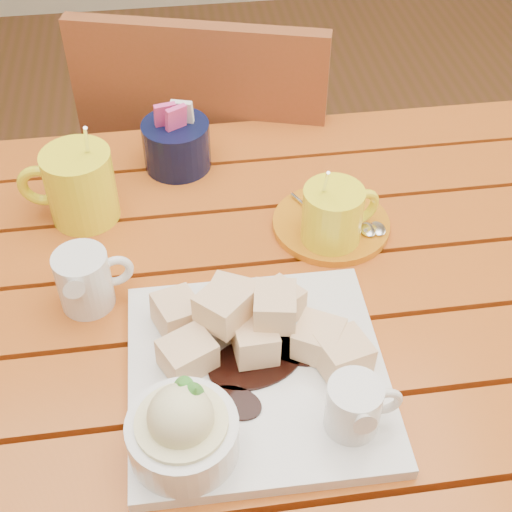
{
  "coord_description": "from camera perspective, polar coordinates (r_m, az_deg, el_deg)",
  "views": [
    {
      "loc": [
        -0.05,
        -0.61,
        1.42
      ],
      "look_at": [
        0.03,
        -0.0,
        0.82
      ],
      "focal_mm": 50.0,
      "sensor_mm": 36.0,
      "label": 1
    }
  ],
  "objects": [
    {
      "name": "coffee_mug_left",
      "position": [
        1.02,
        -14.03,
        5.54
      ],
      "size": [
        0.14,
        0.1,
        0.16
      ],
      "rotation": [
        0.0,
        0.0,
        -0.14
      ],
      "color": "yellow",
      "rests_on": "table"
    },
    {
      "name": "chair_far",
      "position": [
        1.47,
        -3.14,
        5.78
      ],
      "size": [
        0.53,
        0.53,
        0.91
      ],
      "rotation": [
        0.0,
        0.0,
        2.86
      ],
      "color": "brown",
      "rests_on": "ground"
    },
    {
      "name": "cream_pitcher",
      "position": [
        0.89,
        -13.48,
        -1.83
      ],
      "size": [
        0.1,
        0.08,
        0.08
      ],
      "rotation": [
        0.0,
        0.0,
        0.22
      ],
      "color": "white",
      "rests_on": "table"
    },
    {
      "name": "orange_saucer",
      "position": [
        1.0,
        6.11,
        2.56
      ],
      "size": [
        0.16,
        0.16,
        0.02
      ],
      "rotation": [
        0.0,
        0.0,
        0.26
      ],
      "color": "orange",
      "rests_on": "table"
    },
    {
      "name": "sugar_caddy",
      "position": [
        1.1,
        -6.37,
        8.91
      ],
      "size": [
        0.1,
        0.1,
        0.11
      ],
      "color": "black",
      "rests_on": "table"
    },
    {
      "name": "table",
      "position": [
        0.99,
        -2.02,
        -7.64
      ],
      "size": [
        1.2,
        0.79,
        0.75
      ],
      "color": "#AD4E16",
      "rests_on": "ground"
    },
    {
      "name": "coffee_mug_right",
      "position": [
        0.95,
        6.24,
        3.19
      ],
      "size": [
        0.11,
        0.08,
        0.14
      ],
      "rotation": [
        0.0,
        0.0,
        0.35
      ],
      "color": "yellow",
      "rests_on": "table"
    },
    {
      "name": "dessert_plate",
      "position": [
        0.79,
        -1.11,
        -9.72
      ],
      "size": [
        0.29,
        0.29,
        0.12
      ],
      "rotation": [
        0.0,
        0.0,
        -0.01
      ],
      "color": "white",
      "rests_on": "table"
    }
  ]
}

